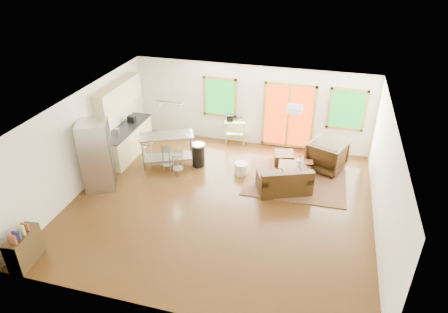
% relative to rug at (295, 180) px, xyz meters
% --- Properties ---
extents(floor, '(7.50, 7.00, 0.02)m').
position_rel_rug_xyz_m(floor, '(-1.72, -1.54, -0.02)').
color(floor, '#37210C').
rests_on(floor, ground).
extents(ceiling, '(7.50, 7.00, 0.02)m').
position_rel_rug_xyz_m(ceiling, '(-1.72, -1.54, 2.60)').
color(ceiling, white).
rests_on(ceiling, ground).
extents(back_wall, '(7.50, 0.02, 2.60)m').
position_rel_rug_xyz_m(back_wall, '(-1.72, 1.97, 1.29)').
color(back_wall, white).
rests_on(back_wall, ground).
extents(left_wall, '(0.02, 7.00, 2.60)m').
position_rel_rug_xyz_m(left_wall, '(-5.48, -1.54, 1.29)').
color(left_wall, white).
rests_on(left_wall, ground).
extents(right_wall, '(0.02, 7.00, 2.60)m').
position_rel_rug_xyz_m(right_wall, '(2.04, -1.54, 1.29)').
color(right_wall, white).
rests_on(right_wall, ground).
extents(front_wall, '(7.50, 0.02, 2.60)m').
position_rel_rug_xyz_m(front_wall, '(-1.72, -5.05, 1.29)').
color(front_wall, white).
rests_on(front_wall, ground).
extents(window_left, '(1.10, 0.05, 1.30)m').
position_rel_rug_xyz_m(window_left, '(-2.72, 1.92, 1.49)').
color(window_left, '#115E1A').
rests_on(window_left, back_wall).
extents(french_doors, '(1.60, 0.05, 2.10)m').
position_rel_rug_xyz_m(french_doors, '(-0.52, 1.92, 1.09)').
color(french_doors, red).
rests_on(french_doors, back_wall).
extents(window_right, '(1.10, 0.05, 1.30)m').
position_rel_rug_xyz_m(window_right, '(1.18, 1.92, 1.49)').
color(window_right, '#115E1A').
rests_on(window_right, back_wall).
extents(rug, '(2.81, 2.19, 0.03)m').
position_rel_rug_xyz_m(rug, '(0.00, 0.00, 0.00)').
color(rug, '#485A34').
rests_on(rug, floor).
extents(loveseat, '(1.58, 1.25, 0.74)m').
position_rel_rug_xyz_m(loveseat, '(-0.24, -0.60, 0.28)').
color(loveseat, black).
rests_on(loveseat, floor).
extents(coffee_table, '(0.95, 0.64, 0.36)m').
position_rel_rug_xyz_m(coffee_table, '(-0.06, 0.27, 0.29)').
color(coffee_table, '#372813').
rests_on(coffee_table, floor).
extents(armchair, '(1.22, 1.19, 0.99)m').
position_rel_rug_xyz_m(armchair, '(0.78, 0.88, 0.48)').
color(armchair, black).
rests_on(armchair, floor).
extents(ottoman, '(0.66, 0.66, 0.37)m').
position_rel_rug_xyz_m(ottoman, '(-0.44, 0.85, 0.17)').
color(ottoman, black).
rests_on(ottoman, floor).
extents(pouf, '(0.42, 0.42, 0.34)m').
position_rel_rug_xyz_m(pouf, '(-1.55, -0.01, 0.15)').
color(pouf, beige).
rests_on(pouf, floor).
extents(vase, '(0.18, 0.18, 0.28)m').
position_rel_rug_xyz_m(vase, '(0.05, 0.34, 0.49)').
color(vase, silver).
rests_on(vase, coffee_table).
extents(book, '(0.22, 0.06, 0.30)m').
position_rel_rug_xyz_m(book, '(0.20, 0.41, 0.54)').
color(book, brown).
rests_on(book, coffee_table).
extents(cabinets, '(0.64, 2.24, 2.30)m').
position_rel_rug_xyz_m(cabinets, '(-5.21, 0.16, 0.91)').
color(cabinets, tan).
rests_on(cabinets, floor).
extents(refrigerator, '(1.01, 1.00, 1.91)m').
position_rel_rug_xyz_m(refrigerator, '(-5.06, -1.65, 0.94)').
color(refrigerator, '#B7BABC').
rests_on(refrigerator, floor).
extents(island, '(1.66, 1.22, 0.98)m').
position_rel_rug_xyz_m(island, '(-3.76, -0.09, 0.66)').
color(island, '#B7BABC').
rests_on(island, floor).
extents(cup, '(0.12, 0.09, 0.11)m').
position_rel_rug_xyz_m(cup, '(-3.23, 0.02, 0.99)').
color(cup, white).
rests_on(cup, island).
extents(bar_stool_a, '(0.48, 0.48, 0.78)m').
position_rel_rug_xyz_m(bar_stool_a, '(-4.31, -0.28, 0.57)').
color(bar_stool_a, '#B7BABC').
rests_on(bar_stool_a, floor).
extents(bar_stool_b, '(0.42, 0.42, 0.72)m').
position_rel_rug_xyz_m(bar_stool_b, '(-3.66, -0.42, 0.52)').
color(bar_stool_b, '#B7BABC').
rests_on(bar_stool_b, floor).
extents(bar_stool_c, '(0.44, 0.44, 0.71)m').
position_rel_rug_xyz_m(bar_stool_c, '(-3.26, -0.57, 0.51)').
color(bar_stool_c, '#B7BABC').
rests_on(bar_stool_c, floor).
extents(trash_can, '(0.49, 0.49, 0.71)m').
position_rel_rug_xyz_m(trash_can, '(-2.87, 0.10, 0.35)').
color(trash_can, black).
rests_on(trash_can, floor).
extents(kitchen_cart, '(0.74, 0.58, 1.00)m').
position_rel_rug_xyz_m(kitchen_cart, '(-2.20, 1.79, 0.67)').
color(kitchen_cart, tan).
rests_on(kitchen_cart, floor).
extents(bookshelf, '(0.40, 0.86, 0.98)m').
position_rel_rug_xyz_m(bookshelf, '(-5.07, -4.64, 0.37)').
color(bookshelf, '#372813').
rests_on(bookshelf, floor).
extents(ceiling_flush, '(0.35, 0.35, 0.12)m').
position_rel_rug_xyz_m(ceiling_flush, '(-0.12, -0.94, 2.52)').
color(ceiling_flush, white).
rests_on(ceiling_flush, ceiling).
extents(pendant_light, '(0.80, 0.18, 0.79)m').
position_rel_rug_xyz_m(pendant_light, '(-3.62, -0.04, 1.88)').
color(pendant_light, gray).
rests_on(pendant_light, ceiling).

